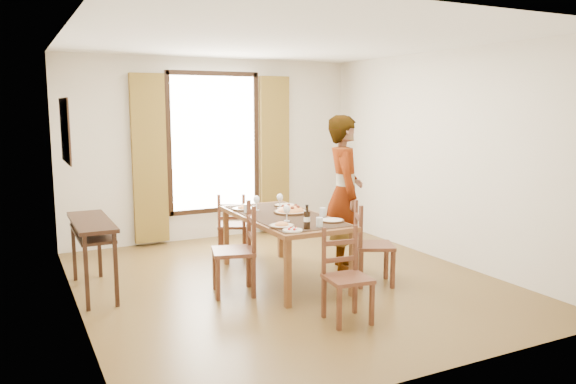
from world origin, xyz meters
name	(u,v)px	position (x,y,z in m)	size (l,w,h in m)	color
ground	(287,282)	(0.00, 0.00, 0.00)	(5.00, 5.00, 0.00)	#493317
room_shell	(282,147)	(0.00, 0.13, 1.54)	(4.60, 5.10, 2.74)	beige
console_table	(92,231)	(-2.03, 0.60, 0.68)	(0.38, 1.20, 0.80)	black
dining_table	(284,221)	(0.01, 0.12, 0.69)	(0.89, 1.86, 0.76)	brown
chair_west	(237,252)	(-0.66, -0.12, 0.46)	(0.53, 0.53, 0.98)	#582D1D
chair_north	(232,226)	(-0.14, 1.37, 0.40)	(0.50, 0.50, 0.85)	#582D1D
chair_south	(346,278)	(-0.03, -1.29, 0.41)	(0.42, 0.42, 0.87)	#582D1D
chair_east	(371,246)	(0.81, -0.49, 0.43)	(0.55, 0.55, 0.93)	#582D1D
man	(344,193)	(0.86, 0.16, 0.95)	(0.68, 0.81, 1.89)	#93989B
plate_sw	(282,224)	(-0.28, -0.43, 0.78)	(0.27, 0.27, 0.05)	silver
plate_se	(332,219)	(0.33, -0.43, 0.78)	(0.27, 0.27, 0.05)	silver
plate_nw	(244,207)	(-0.26, 0.65, 0.78)	(0.27, 0.27, 0.05)	silver
plate_ne	(285,204)	(0.29, 0.64, 0.78)	(0.27, 0.27, 0.05)	silver
pasta_platter	(290,209)	(0.14, 0.20, 0.81)	(0.40, 0.40, 0.10)	red
caprese_plate	(293,229)	(-0.27, -0.66, 0.78)	(0.20, 0.20, 0.04)	silver
wine_glass_a	(287,213)	(-0.11, -0.21, 0.85)	(0.08, 0.08, 0.18)	white
wine_glass_b	(280,201)	(0.17, 0.54, 0.85)	(0.08, 0.08, 0.18)	white
wine_glass_c	(257,203)	(-0.15, 0.53, 0.85)	(0.08, 0.08, 0.18)	white
tumbler_a	(323,212)	(0.37, -0.15, 0.81)	(0.07, 0.07, 0.10)	silver
tumbler_b	(247,208)	(-0.30, 0.46, 0.81)	(0.07, 0.07, 0.10)	silver
tumbler_c	(319,222)	(0.07, -0.61, 0.81)	(0.07, 0.07, 0.10)	silver
wine_bottle	(307,217)	(-0.09, -0.63, 0.88)	(0.07, 0.07, 0.25)	black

